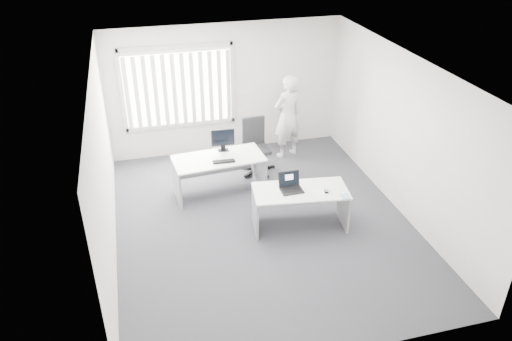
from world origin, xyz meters
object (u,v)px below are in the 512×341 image
object	(u,v)px
monitor	(223,140)
desk_near	(300,200)
laptop	(292,184)
person	(288,117)
office_chair	(256,155)
desk_far	(219,168)

from	to	relation	value
monitor	desk_near	bearing A→B (deg)	-56.17
laptop	monitor	bearing A→B (deg)	115.20
laptop	monitor	world-z (taller)	monitor
desk_near	person	world-z (taller)	person
desk_near	office_chair	bearing A→B (deg)	103.52
laptop	monitor	xyz separation A→B (m)	(-0.82, 1.67, 0.12)
desk_far	person	xyz separation A→B (m)	(1.72, 1.17, 0.37)
desk_far	office_chair	bearing A→B (deg)	33.48
desk_far	monitor	xyz separation A→B (m)	(0.14, 0.27, 0.43)
person	monitor	world-z (taller)	person
laptop	desk_near	bearing A→B (deg)	-4.90
desk_near	person	xyz separation A→B (m)	(0.60, 2.59, 0.40)
monitor	desk_far	bearing A→B (deg)	-114.56
laptop	desk_far	bearing A→B (deg)	123.57
person	desk_near	bearing A→B (deg)	57.92
person	monitor	distance (m)	1.82
desk_near	laptop	size ratio (longest dim) A/B	4.55
desk_far	monitor	size ratio (longest dim) A/B	3.94
desk_far	office_chair	world-z (taller)	office_chair
desk_near	monitor	bearing A→B (deg)	127.65
desk_near	desk_far	size ratio (longest dim) A/B	0.96
office_chair	person	size ratio (longest dim) A/B	0.61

